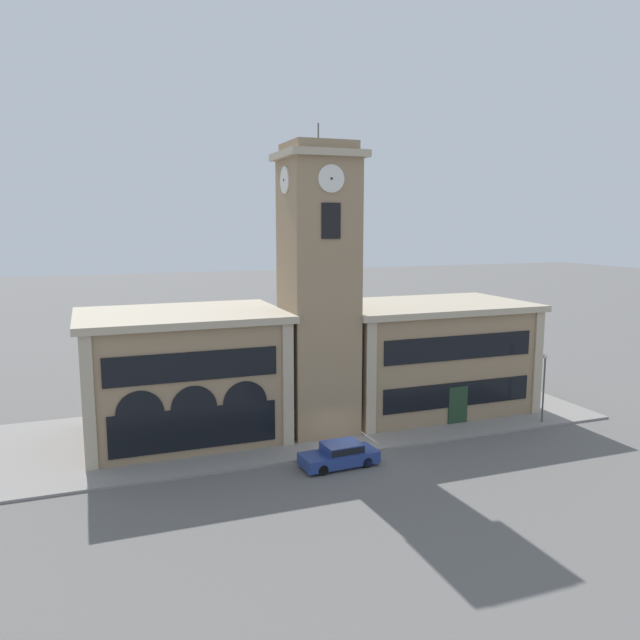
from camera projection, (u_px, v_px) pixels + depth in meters
The scene contains 7 objects.
ground_plane at pixel (347, 456), 38.13m from camera, with size 300.00×300.00×0.00m, color #605E5B.
sidewalk_kerb at pixel (310, 422), 44.37m from camera, with size 41.42×13.51×0.15m.
clock_tower at pixel (318, 291), 41.23m from camera, with size 5.13×5.13×20.38m.
town_hall_left_wing at pixel (183, 375), 41.00m from camera, with size 13.16×9.47×8.40m.
town_hall_right_wing at pixel (427, 356), 47.40m from camera, with size 14.89×9.47×8.18m.
parked_car_near at pixel (340, 454), 36.41m from camera, with size 4.64×2.16×1.39m.
street_lamp at pixel (544, 376), 43.68m from camera, with size 0.36×0.36×4.93m.
Camera 1 is at (-14.33, -33.51, 14.07)m, focal length 35.00 mm.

